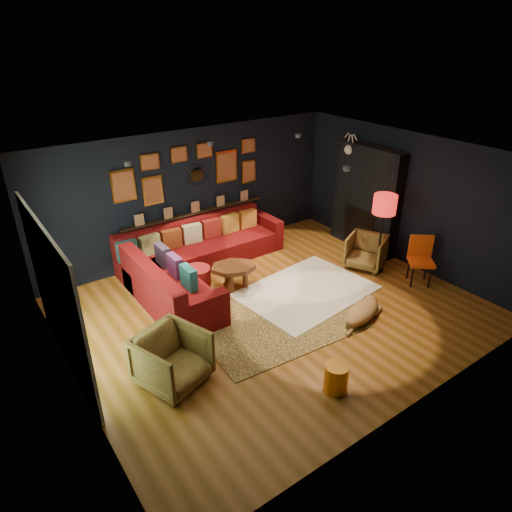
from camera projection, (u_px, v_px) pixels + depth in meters
floor at (274, 310)px, 7.78m from camera, size 6.50×6.50×0.00m
room_walls at (276, 224)px, 7.06m from camera, size 6.50×6.50×6.50m
sectional at (191, 263)px, 8.63m from camera, size 3.41×2.69×0.86m
ledge at (195, 213)px, 9.31m from camera, size 3.20×0.12×0.04m
gallery_wall at (191, 170)px, 8.93m from camera, size 3.15×0.04×1.02m
sunburst_mirror at (197, 174)px, 9.04m from camera, size 0.47×0.16×0.47m
fireplace at (366, 202)px, 9.57m from camera, size 0.31×1.60×2.20m
deer_head at (355, 148)px, 9.49m from camera, size 0.50×0.28×0.45m
sliding_door at (56, 298)px, 6.06m from camera, size 0.06×2.80×2.20m
ceiling_spots at (246, 151)px, 7.20m from camera, size 3.30×2.50×0.06m
shag_rug at (306, 291)px, 8.30m from camera, size 2.50×1.94×0.03m
leopard_rug at (277, 321)px, 7.47m from camera, size 2.69×2.02×0.01m
coffee_table at (233, 270)px, 8.29m from camera, size 1.02×0.91×0.42m
pouf at (197, 276)px, 8.45m from camera, size 0.49×0.49×0.32m
armchair_left at (172, 357)px, 6.03m from camera, size 1.03×1.00×0.84m
armchair_right at (366, 250)px, 9.04m from camera, size 0.90×0.92×0.72m
gold_stool at (336, 378)px, 5.99m from camera, size 0.32×0.32×0.41m
orange_chair at (421, 256)px, 8.42m from camera, size 0.60×0.60×0.91m
floor_lamp at (384, 208)px, 8.44m from camera, size 0.43×0.43×1.57m
dog at (362, 309)px, 7.44m from camera, size 1.33×0.92×0.38m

